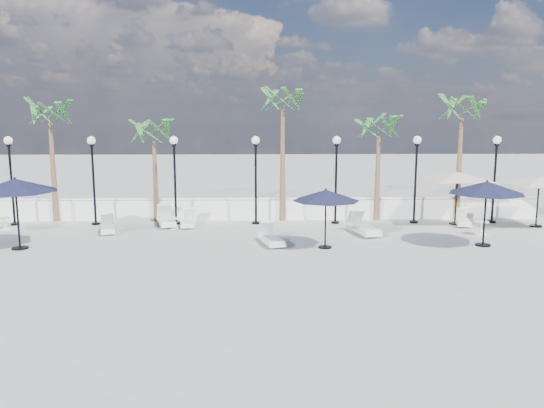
{
  "coord_description": "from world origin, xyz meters",
  "views": [
    {
      "loc": [
        0.11,
        -16.38,
        4.66
      ],
      "look_at": [
        0.61,
        2.74,
        1.5
      ],
      "focal_mm": 35.0,
      "sensor_mm": 36.0,
      "label": 1
    }
  ],
  "objects_px": {
    "parasol_navy_right": "(487,188)",
    "parasol_cream_sq_b": "(540,177)",
    "parasol_navy_mid": "(326,196)",
    "lounger_5": "(363,228)",
    "lounger_2": "(108,227)",
    "parasol_navy_left": "(15,186)",
    "parasol_cream_sq_a": "(458,172)",
    "lounger_6": "(462,220)",
    "lounger_4": "(189,221)",
    "lounger_1": "(166,220)",
    "lounger_3": "(271,238)"
  },
  "relations": [
    {
      "from": "lounger_6",
      "to": "parasol_navy_right",
      "type": "bearing_deg",
      "value": -86.36
    },
    {
      "from": "lounger_1",
      "to": "parasol_cream_sq_a",
      "type": "relative_size",
      "value": 0.41
    },
    {
      "from": "lounger_6",
      "to": "parasol_navy_mid",
      "type": "height_order",
      "value": "parasol_navy_mid"
    },
    {
      "from": "parasol_cream_sq_a",
      "to": "parasol_cream_sq_b",
      "type": "relative_size",
      "value": 1.09
    },
    {
      "from": "lounger_3",
      "to": "lounger_4",
      "type": "relative_size",
      "value": 1.1
    },
    {
      "from": "lounger_6",
      "to": "lounger_4",
      "type": "bearing_deg",
      "value": -166.6
    },
    {
      "from": "parasol_cream_sq_a",
      "to": "lounger_5",
      "type": "bearing_deg",
      "value": -157.07
    },
    {
      "from": "parasol_navy_right",
      "to": "parasol_cream_sq_b",
      "type": "distance_m",
      "value": 4.94
    },
    {
      "from": "lounger_2",
      "to": "lounger_6",
      "type": "relative_size",
      "value": 0.97
    },
    {
      "from": "lounger_4",
      "to": "parasol_navy_right",
      "type": "relative_size",
      "value": 0.64
    },
    {
      "from": "lounger_3",
      "to": "parasol_navy_mid",
      "type": "xyz_separation_m",
      "value": [
        1.93,
        -0.58,
        1.67
      ]
    },
    {
      "from": "lounger_2",
      "to": "parasol_cream_sq_a",
      "type": "xyz_separation_m",
      "value": [
        14.78,
        1.31,
        2.08
      ]
    },
    {
      "from": "parasol_navy_left",
      "to": "parasol_navy_mid",
      "type": "distance_m",
      "value": 10.91
    },
    {
      "from": "parasol_navy_left",
      "to": "parasol_cream_sq_b",
      "type": "bearing_deg",
      "value": 9.28
    },
    {
      "from": "lounger_2",
      "to": "parasol_navy_mid",
      "type": "height_order",
      "value": "parasol_navy_mid"
    },
    {
      "from": "lounger_2",
      "to": "lounger_5",
      "type": "relative_size",
      "value": 0.79
    },
    {
      "from": "lounger_2",
      "to": "parasol_navy_right",
      "type": "height_order",
      "value": "parasol_navy_right"
    },
    {
      "from": "parasol_navy_left",
      "to": "parasol_cream_sq_b",
      "type": "distance_m",
      "value": 20.67
    },
    {
      "from": "lounger_2",
      "to": "parasol_navy_mid",
      "type": "bearing_deg",
      "value": -34.61
    },
    {
      "from": "lounger_2",
      "to": "parasol_navy_right",
      "type": "relative_size",
      "value": 0.63
    },
    {
      "from": "lounger_4",
      "to": "parasol_cream_sq_a",
      "type": "height_order",
      "value": "parasol_cream_sq_a"
    },
    {
      "from": "lounger_3",
      "to": "lounger_5",
      "type": "relative_size",
      "value": 0.88
    },
    {
      "from": "parasol_navy_left",
      "to": "parasol_cream_sq_a",
      "type": "relative_size",
      "value": 0.58
    },
    {
      "from": "lounger_6",
      "to": "parasol_navy_left",
      "type": "relative_size",
      "value": 0.6
    },
    {
      "from": "lounger_1",
      "to": "lounger_3",
      "type": "distance_m",
      "value": 5.69
    },
    {
      "from": "lounger_1",
      "to": "parasol_cream_sq_b",
      "type": "height_order",
      "value": "parasol_cream_sq_b"
    },
    {
      "from": "lounger_2",
      "to": "parasol_cream_sq_a",
      "type": "height_order",
      "value": "parasol_cream_sq_a"
    },
    {
      "from": "lounger_5",
      "to": "parasol_cream_sq_a",
      "type": "bearing_deg",
      "value": 10.15
    },
    {
      "from": "lounger_5",
      "to": "parasol_cream_sq_a",
      "type": "height_order",
      "value": "parasol_cream_sq_a"
    },
    {
      "from": "lounger_3",
      "to": "parasol_cream_sq_a",
      "type": "bearing_deg",
      "value": 9.24
    },
    {
      "from": "lounger_2",
      "to": "lounger_5",
      "type": "xyz_separation_m",
      "value": [
        10.36,
        -0.56,
        0.05
      ]
    },
    {
      "from": "parasol_navy_right",
      "to": "parasol_cream_sq_b",
      "type": "bearing_deg",
      "value": 41.78
    },
    {
      "from": "parasol_cream_sq_a",
      "to": "parasol_cream_sq_b",
      "type": "xyz_separation_m",
      "value": [
        3.26,
        -0.64,
        -0.15
      ]
    },
    {
      "from": "lounger_2",
      "to": "parasol_navy_left",
      "type": "relative_size",
      "value": 0.59
    },
    {
      "from": "lounger_1",
      "to": "lounger_5",
      "type": "bearing_deg",
      "value": -29.39
    },
    {
      "from": "lounger_4",
      "to": "parasol_cream_sq_b",
      "type": "distance_m",
      "value": 15.0
    },
    {
      "from": "parasol_navy_mid",
      "to": "parasol_cream_sq_a",
      "type": "relative_size",
      "value": 0.48
    },
    {
      "from": "lounger_6",
      "to": "parasol_navy_mid",
      "type": "relative_size",
      "value": 0.73
    },
    {
      "from": "lounger_2",
      "to": "parasol_cream_sq_b",
      "type": "xyz_separation_m",
      "value": [
        18.04,
        0.67,
        1.94
      ]
    },
    {
      "from": "parasol_navy_right",
      "to": "parasol_navy_left",
      "type": "bearing_deg",
      "value": -179.86
    },
    {
      "from": "lounger_1",
      "to": "parasol_navy_right",
      "type": "bearing_deg",
      "value": -34.41
    },
    {
      "from": "parasol_cream_sq_b",
      "to": "parasol_navy_mid",
      "type": "bearing_deg",
      "value": -159.96
    },
    {
      "from": "lounger_5",
      "to": "parasol_navy_left",
      "type": "distance_m",
      "value": 13.05
    },
    {
      "from": "lounger_3",
      "to": "parasol_navy_mid",
      "type": "bearing_deg",
      "value": -30.85
    },
    {
      "from": "parasol_cream_sq_a",
      "to": "lounger_3",
      "type": "bearing_deg",
      "value": -156.62
    },
    {
      "from": "lounger_5",
      "to": "lounger_6",
      "type": "xyz_separation_m",
      "value": [
        4.66,
        1.63,
        -0.05
      ]
    },
    {
      "from": "lounger_6",
      "to": "lounger_2",
      "type": "bearing_deg",
      "value": -162.1
    },
    {
      "from": "lounger_2",
      "to": "lounger_6",
      "type": "height_order",
      "value": "lounger_6"
    },
    {
      "from": "parasol_navy_mid",
      "to": "lounger_5",
      "type": "bearing_deg",
      "value": 50.91
    },
    {
      "from": "parasol_cream_sq_a",
      "to": "parasol_cream_sq_b",
      "type": "distance_m",
      "value": 3.33
    }
  ]
}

